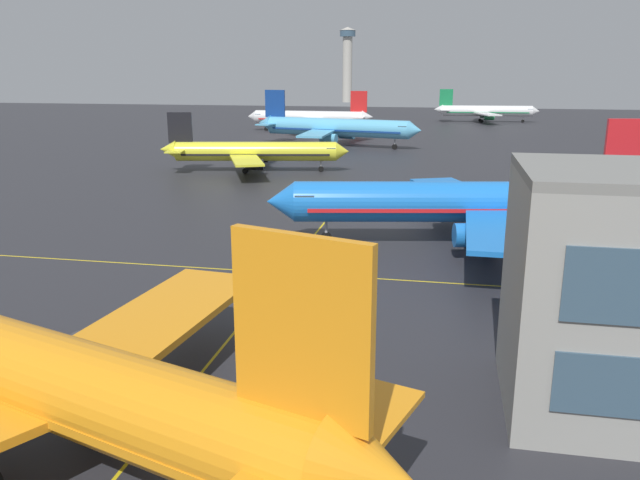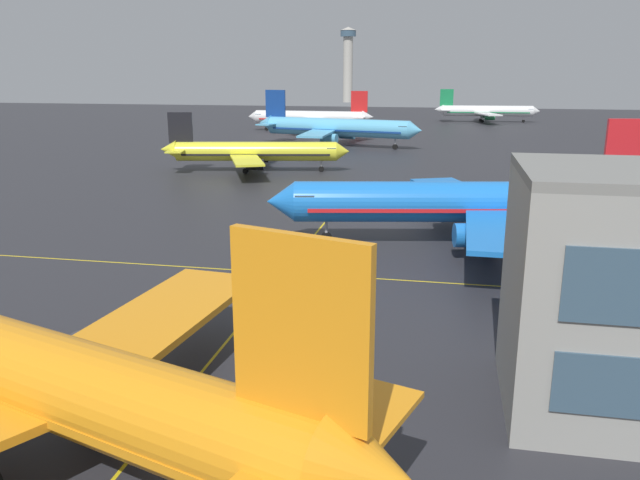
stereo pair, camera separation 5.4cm
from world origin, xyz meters
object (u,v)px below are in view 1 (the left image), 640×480
airliner_third_row (253,152)px  airliner_distant_taxiway (486,111)px  airliner_far_right_stand (310,118)px  airliner_second_row (470,202)px  airliner_front_gate (14,368)px  airliner_far_left_stand (335,128)px  control_tower (347,59)px

airliner_third_row → airliner_distant_taxiway: size_ratio=0.94×
airliner_far_right_stand → airliner_third_row: bearing=-85.5°
airliner_second_row → airliner_third_row: airliner_second_row is taller
airliner_front_gate → airliner_far_left_stand: size_ratio=0.97×
airliner_second_row → control_tower: 296.65m
airliner_second_row → airliner_far_right_stand: airliner_second_row is taller
airliner_second_row → airliner_third_row: bearing=130.5°
airliner_far_left_stand → airliner_distant_taxiway: bearing=64.4°
airliner_far_left_stand → control_tower: bearing=98.1°
airliner_far_right_stand → airliner_far_left_stand: bearing=-69.0°
control_tower → airliner_far_right_stand: bearing=-84.7°
airliner_third_row → airliner_far_left_stand: bearing=79.6°
airliner_third_row → airliner_far_right_stand: airliner_far_right_stand is taller
airliner_far_right_stand → control_tower: 173.74m
airliner_far_right_stand → airliner_distant_taxiway: airliner_far_right_stand is taller
airliner_front_gate → airliner_second_row: bearing=62.8°
airliner_front_gate → airliner_distant_taxiway: size_ratio=1.12×
airliner_third_row → control_tower: control_tower is taller
airliner_far_left_stand → airliner_distant_taxiway: size_ratio=1.15×
airliner_front_gate → airliner_third_row: 85.86m
airliner_front_gate → airliner_far_left_stand: 125.63m
airliner_second_row → airliner_far_right_stand: 125.64m
airliner_third_row → control_tower: 249.76m
airliner_front_gate → airliner_far_right_stand: size_ratio=1.06×
control_tower → airliner_third_row: bearing=-85.0°
airliner_far_left_stand → airliner_third_row: bearing=-100.4°
airliner_second_row → airliner_far_right_stand: (-42.12, 118.36, -0.41)m
airliner_front_gate → airliner_distant_taxiway: 208.02m
airliner_distant_taxiway → airliner_second_row: bearing=-93.5°
airliner_front_gate → airliner_far_right_stand: bearing=97.2°
airliner_far_left_stand → airliner_distant_taxiway: (38.49, 80.16, -0.61)m
airliner_second_row → control_tower: bearing=101.3°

